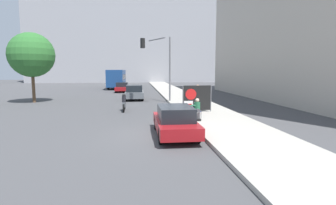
% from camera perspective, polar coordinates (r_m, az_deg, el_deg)
% --- Properties ---
extents(ground_plane, '(160.00, 160.00, 0.00)m').
position_cam_1_polar(ground_plane, '(12.28, -1.46, -7.02)').
color(ground_plane, '#444447').
extents(sidewalk_curb, '(3.84, 90.00, 0.17)m').
position_cam_1_polar(sidewalk_curb, '(27.43, 3.32, 0.90)').
color(sidewalk_curb, '#A8A399').
rests_on(sidewalk_curb, ground_plane).
extents(building_backdrop_far, '(52.00, 12.00, 31.75)m').
position_cam_1_polar(building_backdrop_far, '(72.99, -7.55, 17.06)').
color(building_backdrop_far, '#99999E').
rests_on(building_backdrop_far, ground_plane).
extents(seated_protester, '(0.99, 0.77, 1.22)m').
position_cam_1_polar(seated_protester, '(15.06, 6.33, -1.25)').
color(seated_protester, '#474C56').
rests_on(seated_protester, sidewalk_curb).
extents(pedestrian_behind, '(0.34, 0.34, 1.75)m').
position_cam_1_polar(pedestrian_behind, '(19.72, 6.45, 1.38)').
color(pedestrian_behind, black).
rests_on(pedestrian_behind, sidewalk_curb).
extents(protest_banner, '(2.01, 0.06, 1.80)m').
position_cam_1_polar(protest_banner, '(17.94, 6.28, 1.01)').
color(protest_banner, slate).
rests_on(protest_banner, sidewalk_curb).
extents(traffic_light_pole, '(2.79, 2.56, 5.86)m').
position_cam_1_polar(traffic_light_pole, '(23.91, -1.70, 9.70)').
color(traffic_light_pole, slate).
rests_on(traffic_light_pole, sidewalk_curb).
extents(parked_car_curbside, '(1.71, 4.35, 1.37)m').
position_cam_1_polar(parked_car_curbside, '(11.96, 1.54, -4.01)').
color(parked_car_curbside, maroon).
rests_on(parked_car_curbside, ground_plane).
extents(car_on_road_nearest, '(1.85, 4.53, 1.50)m').
position_cam_1_polar(car_on_road_nearest, '(27.29, -7.34, 2.22)').
color(car_on_road_nearest, '#565B60').
rests_on(car_on_road_nearest, ground_plane).
extents(car_on_road_midblock, '(1.80, 4.54, 1.35)m').
position_cam_1_polar(car_on_road_midblock, '(37.38, -9.93, 3.34)').
color(car_on_road_midblock, maroon).
rests_on(car_on_road_midblock, ground_plane).
extents(city_bus_on_road, '(2.52, 10.75, 3.09)m').
position_cam_1_polar(city_bus_on_road, '(45.59, -11.07, 5.33)').
color(city_bus_on_road, navy).
rests_on(city_bus_on_road, ground_plane).
extents(motorcycle_on_road, '(0.28, 2.11, 1.28)m').
position_cam_1_polar(motorcycle_on_road, '(19.67, -9.54, -0.21)').
color(motorcycle_on_road, '#565B60').
rests_on(motorcycle_on_road, ground_plane).
extents(street_tree_near_curb, '(4.08, 4.08, 6.45)m').
position_cam_1_polar(street_tree_near_curb, '(27.49, -27.58, 9.15)').
color(street_tree_near_curb, brown).
rests_on(street_tree_near_curb, ground_plane).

